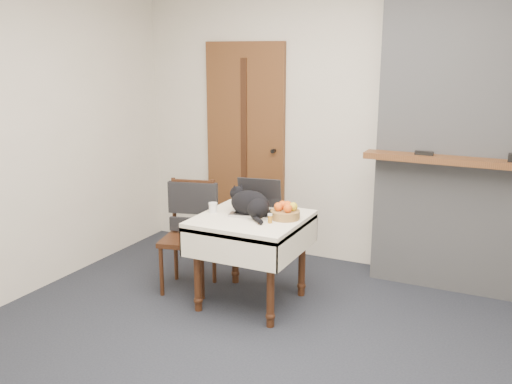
# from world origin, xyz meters

# --- Properties ---
(ground) EXTENTS (4.50, 4.50, 0.00)m
(ground) POSITION_xyz_m (0.00, 0.00, 0.00)
(ground) COLOR black
(ground) RESTS_ON ground
(room_shell) EXTENTS (4.52, 4.01, 2.61)m
(room_shell) POSITION_xyz_m (0.00, 0.46, 1.76)
(room_shell) COLOR beige
(room_shell) RESTS_ON ground
(door) EXTENTS (0.82, 0.10, 2.00)m
(door) POSITION_xyz_m (-1.20, 1.97, 1.00)
(door) COLOR brown
(door) RESTS_ON ground
(chimney) EXTENTS (1.62, 0.48, 2.60)m
(chimney) POSITION_xyz_m (0.90, 1.85, 1.30)
(chimney) COLOR gray
(chimney) RESTS_ON ground
(side_table) EXTENTS (0.78, 0.78, 0.70)m
(side_table) POSITION_xyz_m (-0.55, 0.79, 0.59)
(side_table) COLOR #351B0E
(side_table) RESTS_ON ground
(laptop) EXTENTS (0.39, 0.35, 0.26)m
(laptop) POSITION_xyz_m (-0.56, 0.91, 0.76)
(laptop) COLOR #B7B7BC
(laptop) RESTS_ON side_table
(cat) EXTENTS (0.41, 0.34, 0.23)m
(cat) POSITION_xyz_m (-0.56, 0.80, 0.80)
(cat) COLOR black
(cat) RESTS_ON side_table
(cream_jar) EXTENTS (0.07, 0.07, 0.08)m
(cream_jar) POSITION_xyz_m (-0.87, 0.77, 0.74)
(cream_jar) COLOR white
(cream_jar) RESTS_ON side_table
(pill_bottle) EXTENTS (0.03, 0.03, 0.07)m
(pill_bottle) POSITION_xyz_m (-0.35, 0.71, 0.74)
(pill_bottle) COLOR #B27115
(pill_bottle) RESTS_ON side_table
(fruit_basket) EXTENTS (0.22, 0.22, 0.13)m
(fruit_basket) POSITION_xyz_m (-0.30, 0.86, 0.75)
(fruit_basket) COLOR #9E733F
(fruit_basket) RESTS_ON side_table
(desk_clutter) EXTENTS (0.14, 0.06, 0.01)m
(desk_clutter) POSITION_xyz_m (-0.41, 0.86, 0.70)
(desk_clutter) COLOR black
(desk_clutter) RESTS_ON side_table
(chair) EXTENTS (0.49, 0.48, 0.90)m
(chair) POSITION_xyz_m (-1.15, 0.90, 0.57)
(chair) COLOR #351B0E
(chair) RESTS_ON ground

